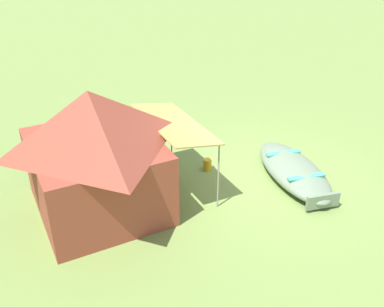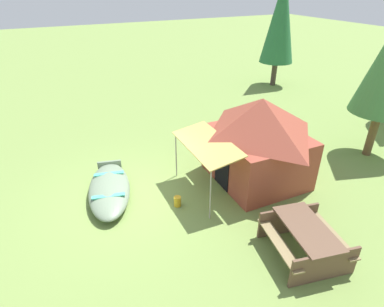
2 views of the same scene
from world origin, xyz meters
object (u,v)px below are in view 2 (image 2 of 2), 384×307
Objects in this scene: beached_rowboat at (109,189)px; canvas_cabin_tent at (258,139)px; picnic_table at (305,238)px; pine_tree_back_left at (281,19)px; cooler_box at (234,185)px; fuel_can at (177,201)px.

beached_rowboat is 4.61m from canvas_cabin_tent.
picnic_table is 13.72m from pine_tree_back_left.
canvas_cabin_tent is 10.60m from pine_tree_back_left.
pine_tree_back_left reaches higher than cooler_box.
beached_rowboat is 10.57× the size of fuel_can.
picnic_table reaches higher than fuel_can.
canvas_cabin_tent reaches higher than beached_rowboat.
beached_rowboat is at bearing -111.55° from cooler_box.
canvas_cabin_tent is at bearing 95.01° from fuel_can.
cooler_box is 1.62× the size of fuel_can.
pine_tree_back_left is at bearing 138.39° from canvas_cabin_tent.
canvas_cabin_tent reaches higher than picnic_table.
canvas_cabin_tent is 3.03m from fuel_can.
fuel_can is at bearing 49.98° from beached_rowboat.
beached_rowboat is 2.05m from fuel_can.
beached_rowboat is at bearing -59.25° from pine_tree_back_left.
canvas_cabin_tent is at bearing -41.61° from pine_tree_back_left.
cooler_box is (-2.84, -0.03, -0.34)m from picnic_table.
beached_rowboat is 0.52× the size of pine_tree_back_left.
canvas_cabin_tent reaches higher than fuel_can.
picnic_table is 3.44m from fuel_can.
canvas_cabin_tent is 3.35m from picnic_table.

